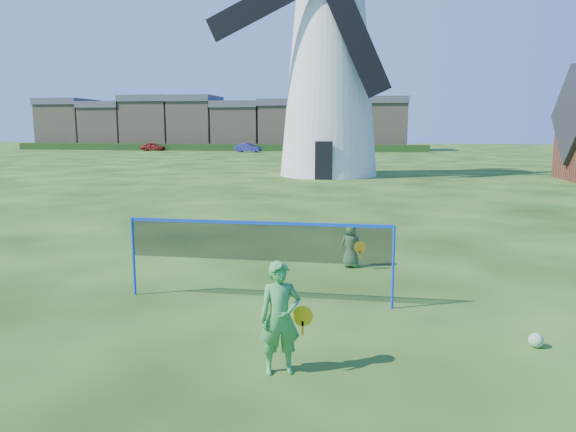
# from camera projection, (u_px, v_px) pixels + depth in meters

# --- Properties ---
(ground) EXTENTS (220.00, 220.00, 0.00)m
(ground) POSITION_uv_depth(u_px,v_px,m) (274.00, 294.00, 10.63)
(ground) COLOR black
(ground) RESTS_ON ground
(windmill) EXTENTS (15.63, 6.69, 20.74)m
(windmill) POSITION_uv_depth(u_px,v_px,m) (329.00, 72.00, 36.29)
(windmill) COLOR white
(windmill) RESTS_ON ground
(badminton_net) EXTENTS (5.05, 0.05, 1.55)m
(badminton_net) POSITION_uv_depth(u_px,v_px,m) (258.00, 243.00, 10.01)
(badminton_net) COLOR blue
(badminton_net) RESTS_ON ground
(player_girl) EXTENTS (0.74, 0.53, 1.53)m
(player_girl) POSITION_uv_depth(u_px,v_px,m) (280.00, 318.00, 7.10)
(player_girl) COLOR green
(player_girl) RESTS_ON ground
(player_boy) EXTENTS (0.62, 0.41, 1.04)m
(player_boy) POSITION_uv_depth(u_px,v_px,m) (351.00, 246.00, 12.62)
(player_boy) COLOR #5B9F4C
(player_boy) RESTS_ON ground
(play_ball) EXTENTS (0.22, 0.22, 0.22)m
(play_ball) POSITION_uv_depth(u_px,v_px,m) (536.00, 340.00, 8.03)
(play_ball) COLOR green
(play_ball) RESTS_ON ground
(terraced_houses) EXTENTS (58.35, 8.40, 8.32)m
(terraced_houses) POSITION_uv_depth(u_px,v_px,m) (216.00, 124.00, 83.85)
(terraced_houses) COLOR gray
(terraced_houses) RESTS_ON ground
(hedge) EXTENTS (62.00, 0.80, 1.00)m
(hedge) POSITION_uv_depth(u_px,v_px,m) (212.00, 147.00, 78.36)
(hedge) COLOR #193814
(hedge) RESTS_ON ground
(car_left) EXTENTS (3.65, 1.67, 1.21)m
(car_left) POSITION_uv_depth(u_px,v_px,m) (153.00, 147.00, 78.16)
(car_left) COLOR maroon
(car_left) RESTS_ON ground
(car_right) EXTENTS (3.82, 1.83, 1.21)m
(car_right) POSITION_uv_depth(u_px,v_px,m) (248.00, 148.00, 73.49)
(car_right) COLOR navy
(car_right) RESTS_ON ground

